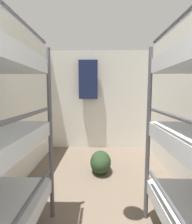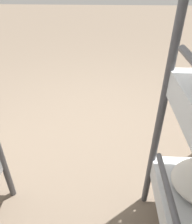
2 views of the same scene
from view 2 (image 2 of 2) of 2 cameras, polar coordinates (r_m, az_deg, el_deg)
ground_plane at (r=2.22m, az=-2.98°, el=-8.99°), size 20.00×20.00×0.00m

